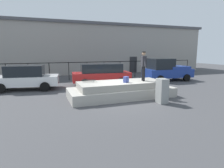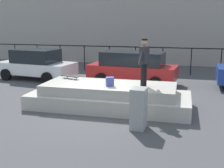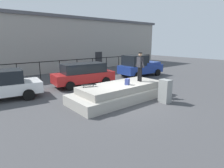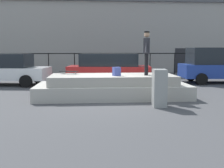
% 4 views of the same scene
% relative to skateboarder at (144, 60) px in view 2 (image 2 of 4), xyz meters
% --- Properties ---
extents(ground_plane, '(60.00, 60.00, 0.00)m').
position_rel_skateboarder_xyz_m(ground_plane, '(-1.60, -0.24, -1.91)').
color(ground_plane, '#424244').
extents(concrete_ledge, '(6.10, 2.45, 0.91)m').
position_rel_skateboarder_xyz_m(concrete_ledge, '(-1.34, 0.18, -1.50)').
color(concrete_ledge, '#ADA89E').
rests_on(concrete_ledge, ground_plane).
extents(skateboarder, '(0.33, 0.90, 1.73)m').
position_rel_skateboarder_xyz_m(skateboarder, '(0.00, 0.00, 0.00)').
color(skateboarder, black).
rests_on(skateboarder, concrete_ledge).
extents(skateboard, '(0.82, 0.47, 0.12)m').
position_rel_skateboarder_xyz_m(skateboard, '(-3.15, 0.76, -0.90)').
color(skateboard, black).
rests_on(skateboard, concrete_ledge).
extents(backpack, '(0.34, 0.30, 0.34)m').
position_rel_skateboarder_xyz_m(backpack, '(-1.21, -0.19, -0.83)').
color(backpack, '#3F4C99').
rests_on(backpack, concrete_ledge).
extents(car_white_sedan_near, '(4.59, 2.59, 1.69)m').
position_rel_skateboarder_xyz_m(car_white_sedan_near, '(-6.74, 4.51, -1.05)').
color(car_white_sedan_near, white).
rests_on(car_white_sedan_near, ground_plane).
extents(car_red_hatchback_mid, '(4.73, 2.36, 1.69)m').
position_rel_skateboarder_xyz_m(car_red_hatchback_mid, '(-1.20, 4.53, -1.01)').
color(car_red_hatchback_mid, '#B21E1E').
rests_on(car_red_hatchback_mid, ground_plane).
extents(utility_box, '(0.48, 0.63, 1.28)m').
position_rel_skateboarder_xyz_m(utility_box, '(0.11, -1.78, -1.27)').
color(utility_box, gray).
rests_on(utility_box, ground_plane).
extents(fence_row, '(24.06, 0.06, 1.68)m').
position_rel_skateboarder_xyz_m(fence_row, '(-1.60, 7.86, -0.76)').
color(fence_row, black).
rests_on(fence_row, ground_plane).
extents(warehouse_building, '(34.60, 7.22, 5.98)m').
position_rel_skateboarder_xyz_m(warehouse_building, '(-1.60, 14.98, 1.09)').
color(warehouse_building, gray).
rests_on(warehouse_building, ground_plane).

